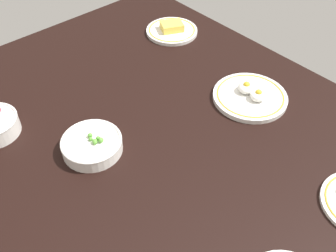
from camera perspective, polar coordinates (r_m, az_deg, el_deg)
name	(u,v)px	position (r cm, az deg, el deg)	size (l,w,h in cm)	color
dining_table	(168,136)	(110.34, 0.00, -1.48)	(147.28, 110.70, 4.00)	black
plate_cheese	(172,30)	(150.55, 0.57, 14.11)	(19.51, 19.51, 4.07)	white
bowl_peas	(92,144)	(104.39, -11.25, -2.71)	(16.38, 16.38, 5.00)	white
plate_eggs	(250,96)	(121.18, 12.14, 4.41)	(22.96, 22.96, 5.16)	white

